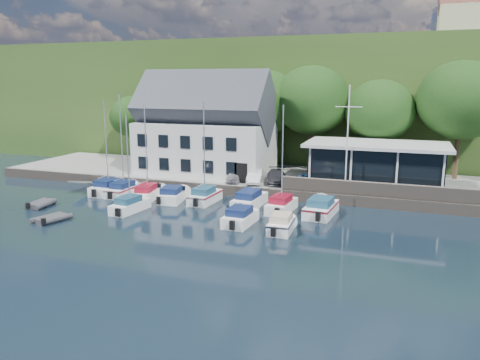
{
  "coord_description": "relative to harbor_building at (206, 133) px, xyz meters",
  "views": [
    {
      "loc": [
        13.55,
        -30.0,
        10.84
      ],
      "look_at": [
        -0.36,
        9.0,
        2.08
      ],
      "focal_mm": 35.0,
      "sensor_mm": 36.0,
      "label": 1
    }
  ],
  "objects": [
    {
      "name": "seawall",
      "position": [
        19.0,
        -5.1,
        -3.75
      ],
      "size": [
        18.0,
        0.5,
        1.2
      ],
      "primitive_type": "cube",
      "color": "#62584E",
      "rests_on": "quay"
    },
    {
      "name": "quay_face",
      "position": [
        7.0,
        -5.5,
        -4.85
      ],
      "size": [
        60.0,
        0.3,
        1.0
      ],
      "primitive_type": "cube",
      "color": "#62584E",
      "rests_on": "ground"
    },
    {
      "name": "boat_r1_2",
      "position": [
        -1.92,
        -9.26,
        -1.04
      ],
      "size": [
        2.81,
        6.6,
        8.62
      ],
      "primitive_type": null,
      "rotation": [
        0.0,
        0.0,
        0.17
      ],
      "color": "white",
      "rests_on": "ground"
    },
    {
      "name": "boat_r1_1",
      "position": [
        -4.85,
        -8.77,
        -1.0
      ],
      "size": [
        1.94,
        6.05,
        8.7
      ],
      "primitive_type": null,
      "rotation": [
        0.0,
        0.0,
        -0.0
      ],
      "color": "white",
      "rests_on": "ground"
    },
    {
      "name": "dinghy_1",
      "position": [
        -5.36,
        -18.17,
        -5.03
      ],
      "size": [
        2.36,
        3.1,
        0.64
      ],
      "primitive_type": null,
      "rotation": [
        0.0,
        0.0,
        -0.29
      ],
      "color": "#38393E",
      "rests_on": "ground"
    },
    {
      "name": "tree_4",
      "position": [
        17.71,
        5.54,
        0.68
      ],
      "size": [
        7.36,
        7.36,
        10.06
      ],
      "primitive_type": null,
      "color": "black",
      "rests_on": "quay"
    },
    {
      "name": "flagpole",
      "position": [
        15.66,
        -4.43,
        0.43
      ],
      "size": [
        2.3,
        0.2,
        9.56
      ],
      "primitive_type": null,
      "color": "silver",
      "rests_on": "quay"
    },
    {
      "name": "boat_r1_7",
      "position": [
        14.36,
        -9.26,
        -4.58
      ],
      "size": [
        2.72,
        6.49,
        1.53
      ],
      "primitive_type": null,
      "rotation": [
        0.0,
        0.0,
        -0.08
      ],
      "color": "white",
      "rests_on": "ground"
    },
    {
      "name": "hillside",
      "position": [
        7.0,
        45.5,
        2.65
      ],
      "size": [
        160.0,
        75.0,
        16.0
      ],
      "primitive_type": "cube",
      "color": "#29481B",
      "rests_on": "ground"
    },
    {
      "name": "farmhouse",
      "position": [
        29.0,
        35.5,
        14.75
      ],
      "size": [
        10.4,
        7.0,
        8.2
      ],
      "primitive_type": null,
      "color": "beige",
      "rests_on": "hillside"
    },
    {
      "name": "quay",
      "position": [
        7.0,
        1.0,
        -4.85
      ],
      "size": [
        60.0,
        13.0,
        1.0
      ],
      "primitive_type": "cube",
      "color": "#969691",
      "rests_on": "ground"
    },
    {
      "name": "field_patch",
      "position": [
        15.0,
        53.5,
        10.8
      ],
      "size": [
        50.0,
        30.0,
        0.3
      ],
      "primitive_type": "cube",
      "color": "#5F7038",
      "rests_on": "hillside"
    },
    {
      "name": "boat_r1_0",
      "position": [
        -6.64,
        -8.7,
        -0.78
      ],
      "size": [
        2.18,
        5.99,
        9.14
      ],
      "primitive_type": null,
      "rotation": [
        0.0,
        0.0,
        0.01
      ],
      "color": "white",
      "rests_on": "ground"
    },
    {
      "name": "car_silver",
      "position": [
        4.62,
        -3.6,
        -3.79
      ],
      "size": [
        2.02,
        3.52,
        1.13
      ],
      "primitive_type": "imported",
      "rotation": [
        0.0,
        0.0,
        0.22
      ],
      "color": "#B8B7BD",
      "rests_on": "quay"
    },
    {
      "name": "harbor_building",
      "position": [
        0.0,
        0.0,
        0.0
      ],
      "size": [
        14.4,
        8.2,
        8.7
      ],
      "primitive_type": null,
      "color": "silver",
      "rests_on": "quay"
    },
    {
      "name": "boat_r1_3",
      "position": [
        0.66,
        -9.23,
        -4.65
      ],
      "size": [
        2.89,
        5.46,
        1.39
      ],
      "primitive_type": null,
      "rotation": [
        0.0,
        0.0,
        0.17
      ],
      "color": "white",
      "rests_on": "ground"
    },
    {
      "name": "car_blue",
      "position": [
        12.11,
        -3.05,
        -3.76
      ],
      "size": [
        2.43,
        3.68,
        1.17
      ],
      "primitive_type": "imported",
      "rotation": [
        0.0,
        0.0,
        0.35
      ],
      "color": "#2C5389",
      "rests_on": "quay"
    },
    {
      "name": "boat_r1_5",
      "position": [
        7.96,
        -8.67,
        -4.59
      ],
      "size": [
        2.35,
        6.89,
        1.52
      ],
      "primitive_type": null,
      "rotation": [
        0.0,
        0.0,
        -0.05
      ],
      "color": "white",
      "rests_on": "ground"
    },
    {
      "name": "tree_3",
      "position": [
        10.39,
        5.68,
        1.45
      ],
      "size": [
        8.48,
        8.48,
        11.59
      ],
      "primitive_type": null,
      "color": "black",
      "rests_on": "quay"
    },
    {
      "name": "boat_r2_3",
      "position": [
        8.93,
        -13.82,
        -4.64
      ],
      "size": [
        2.2,
        5.41,
        1.41
      ],
      "primitive_type": null,
      "rotation": [
        0.0,
        0.0,
        -0.04
      ],
      "color": "white",
      "rests_on": "ground"
    },
    {
      "name": "ground",
      "position": [
        7.0,
        -16.5,
        -5.35
      ],
      "size": [
        180.0,
        180.0,
        0.0
      ],
      "primitive_type": "plane",
      "color": "black",
      "rests_on": "ground"
    },
    {
      "name": "gangway",
      "position": [
        -9.5,
        -7.5,
        -5.35
      ],
      "size": [
        1.2,
        6.0,
        1.4
      ],
      "primitive_type": null,
      "color": "silver",
      "rests_on": "ground"
    },
    {
      "name": "tree_2",
      "position": [
        5.01,
        5.79,
        1.22
      ],
      "size": [
        8.16,
        8.16,
        11.15
      ],
      "primitive_type": null,
      "color": "black",
      "rests_on": "quay"
    },
    {
      "name": "tree_0",
      "position": [
        -12.63,
        5.62,
        -0.34
      ],
      "size": [
        5.87,
        5.87,
        8.03
      ],
      "primitive_type": null,
      "color": "black",
      "rests_on": "quay"
    },
    {
      "name": "boat_r2_1",
      "position": [
        -1.1,
        -13.53,
        -1.19
      ],
      "size": [
        2.27,
        5.83,
        8.33
      ],
      "primitive_type": null,
      "rotation": [
        0.0,
        0.0,
        -0.11
      ],
      "color": "white",
      "rests_on": "ground"
    },
    {
      "name": "car_dgrey",
      "position": [
        8.78,
        -2.82,
        -3.7
      ],
      "size": [
        2.99,
        4.81,
        1.3
      ],
      "primitive_type": "imported",
      "rotation": [
        0.0,
        0.0,
        0.28
      ],
      "color": "#29292E",
      "rests_on": "quay"
    },
    {
      "name": "boat_r1_4",
      "position": [
        3.68,
        -8.68,
        -0.77
      ],
      "size": [
        2.15,
        5.83,
        9.16
      ],
      "primitive_type": null,
      "rotation": [
        0.0,
        0.0,
        -0.04
      ],
      "color": "white",
      "rests_on": "ground"
    },
    {
      "name": "dinghy_0",
      "position": [
        -9.41,
        -14.87,
        -5.02
      ],
      "size": [
        2.01,
        2.99,
        0.66
      ],
      "primitive_type": null,
      "rotation": [
        0.0,
        0.0,
        0.12
      ],
      "color": "#38393E",
      "rests_on": "ground"
    },
    {
      "name": "tree_1",
      "position": [
        -5.54,
        5.01,
        1.28
      ],
      "size": [
        8.24,
        8.24,
        11.27
      ],
      "primitive_type": null,
      "color": "black",
      "rests_on": "quay"
    },
    {
      "name": "car_white",
      "position": [
        6.78,
        -3.39,
        -3.7
      ],
      "size": [
        2.16,
        4.17,
        1.31
      ],
      "primitive_type": "imported",
      "rotation": [
        0.0,
        0.0,
        0.2
      ],
      "color": "silver",
      "rests_on": "quay"
    },
    {
      "name": "boat_r1_6",
      "position": [
        11.0,
        -9.24,
        -0.93
      ],
      "size": [
        2.34,
        5.88,
        8.84
      ],
      "primitive_type": null,
      "rotation": [
        0.0,
        0.0,
        -0.09
      ],
      "color": "white",
      "rests_on": "ground"
    },
    {
      "name": "club_pavilion",
      "position": [
        18.0,
        -0.5,
        -2.3
      ],
      "size": [
        13.2,
        7.2,
        4.1
      ],
      "primitive_type": null,
      "color": "black",
      "rests_on": "quay"
    },
    {
      "name": "tree_5",
      "position": [
        25.53,
        5.41,
        1.61
      ],
      "size": [
        8.72,
        8.72,
        11.92
      ],
      "primitive_type": null,
      "color": "black",
      "rests_on": "quay"
    },
    {
      "name": "boat_r2_4",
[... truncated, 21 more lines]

